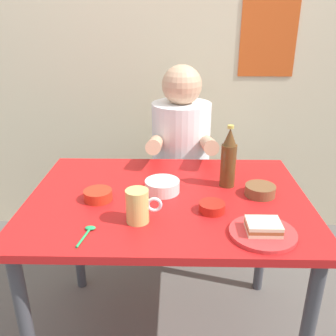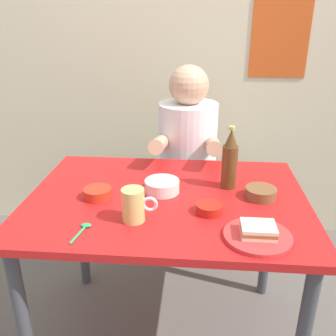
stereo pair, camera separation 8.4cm
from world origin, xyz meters
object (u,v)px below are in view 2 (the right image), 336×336
at_px(stool, 186,207).
at_px(sandwich, 258,230).
at_px(dining_table, 167,217).
at_px(beer_bottle, 230,161).
at_px(person_seated, 188,141).
at_px(beer_mug, 134,205).
at_px(sauce_bowl_chili, 98,193).
at_px(plate_orange, 258,236).

distance_m(stool, sandwich, 1.03).
distance_m(dining_table, beer_bottle, 0.34).
bearing_deg(stool, person_seated, -90.00).
height_order(beer_mug, sauce_bowl_chili, beer_mug).
height_order(dining_table, sandwich, sandwich).
height_order(dining_table, beer_mug, beer_mug).
bearing_deg(stool, sandwich, -74.03).
bearing_deg(plate_orange, sauce_bowl_chili, 158.26).
distance_m(stool, plate_orange, 1.02).
distance_m(person_seated, sauce_bowl_chili, 0.73).
relative_size(dining_table, sauce_bowl_chili, 10.00).
bearing_deg(plate_orange, person_seated, 106.16).
height_order(person_seated, plate_orange, person_seated).
relative_size(dining_table, person_seated, 1.53).
relative_size(stool, sandwich, 4.09).
distance_m(dining_table, sauce_bowl_chili, 0.30).
bearing_deg(sandwich, beer_bottle, 100.57).
xyz_separation_m(person_seated, beer_bottle, (0.19, -0.51, 0.09)).
distance_m(person_seated, beer_mug, 0.83).
bearing_deg(beer_bottle, plate_orange, -79.43).
distance_m(sandwich, beer_mug, 0.42).
xyz_separation_m(person_seated, plate_orange, (0.26, -0.89, -0.02)).
xyz_separation_m(plate_orange, beer_mug, (-0.41, 0.08, 0.05)).
bearing_deg(dining_table, beer_mug, -116.69).
distance_m(plate_orange, sandwich, 0.02).
bearing_deg(plate_orange, beer_bottle, 100.57).
bearing_deg(beer_mug, beer_bottle, 40.92).
xyz_separation_m(plate_orange, beer_bottle, (-0.07, 0.38, 0.11)).
bearing_deg(person_seated, stool, 90.00).
relative_size(stool, person_seated, 0.63).
height_order(person_seated, sauce_bowl_chili, person_seated).
bearing_deg(dining_table, stool, 84.63).
xyz_separation_m(person_seated, sandwich, (0.26, -0.89, 0.01)).
bearing_deg(stool, dining_table, -95.37).
bearing_deg(sandwich, beer_mug, 169.41).
bearing_deg(stool, plate_orange, -74.03).
xyz_separation_m(stool, plate_orange, (0.26, -0.90, 0.40)).
bearing_deg(beer_mug, stool, 79.26).
distance_m(dining_table, sandwich, 0.43).
relative_size(person_seated, plate_orange, 3.27).
xyz_separation_m(dining_table, stool, (0.06, 0.63, -0.30)).
distance_m(beer_mug, beer_bottle, 0.46).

